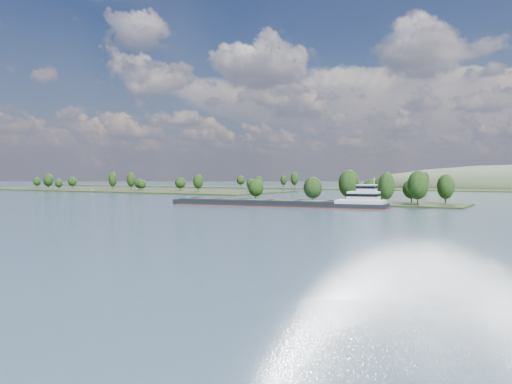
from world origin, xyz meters
The scene contains 6 objects.
ground centered at (0.00, 120.00, 0.00)m, with size 1800.00×1800.00×0.00m, color #324457.
tree_island centered at (6.96, 179.15, 4.15)m, with size 100.00×33.91×14.75m.
left_bank centered at (-228.91, 260.05, 0.89)m, with size 300.00×80.00×15.61m.
back_shoreline centered at (8.69, 399.86, 0.72)m, with size 900.00×60.00×15.68m.
cargo_barge centered at (-9.95, 150.19, 1.47)m, with size 87.09×21.15×11.70m.
motorboat centered at (-208.30, 227.32, 1.19)m, with size 2.33×6.18×2.39m, color silver.
Camera 1 is at (76.83, -19.88, 11.79)m, focal length 35.00 mm.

